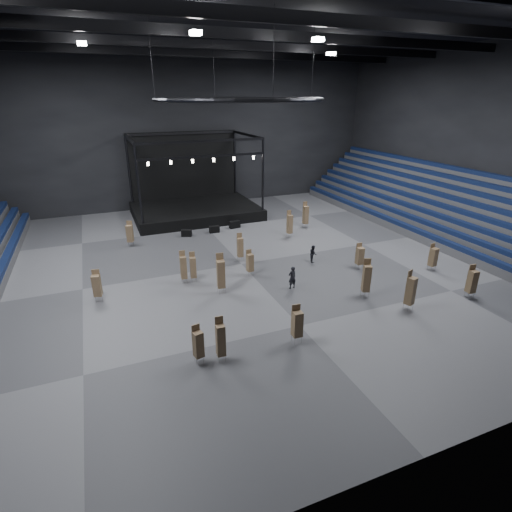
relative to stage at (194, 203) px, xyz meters
name	(u,v)px	position (x,y,z in m)	size (l,w,h in m)	color
floor	(241,264)	(0.00, -16.24, -1.45)	(50.00, 50.00, 0.00)	#575659
ceiling	(238,20)	(0.00, -16.24, 16.55)	(50.00, 42.00, 0.20)	black
wall_back	(181,133)	(0.00, 4.76, 7.55)	(50.00, 0.20, 18.00)	black
wall_front	(471,245)	(0.00, -37.24, 7.55)	(50.00, 0.20, 18.00)	black
wall_right	(479,142)	(25.00, -16.24, 7.55)	(0.20, 42.00, 18.00)	black
bleachers_right	(449,215)	(22.94, -16.24, 0.28)	(7.20, 40.00, 6.40)	#48484B
stage	(194,203)	(0.00, 0.00, 0.00)	(14.00, 10.00, 9.20)	black
truss_ring	(239,99)	(0.00, -16.24, 11.55)	(12.30, 12.30, 5.15)	black
roof_girders	(238,34)	(0.00, -16.24, 15.75)	(49.00, 30.35, 0.70)	black
floodlights	(260,36)	(0.00, -20.24, 15.15)	(28.60, 16.60, 0.25)	white
flight_case_left	(187,233)	(-2.67, -7.47, -1.11)	(1.02, 0.51, 0.68)	black
flight_case_mid	(214,229)	(0.29, -7.38, -1.10)	(1.04, 0.52, 0.69)	black
flight_case_right	(235,224)	(2.75, -6.71, -1.08)	(1.12, 0.56, 0.75)	black
chair_stack_0	(411,290)	(7.64, -27.66, -0.01)	(0.68, 0.68, 2.82)	silver
chair_stack_1	(198,344)	(-6.72, -27.93, -0.26)	(0.57, 0.57, 2.26)	silver
chair_stack_2	(221,339)	(-5.57, -28.22, -0.11)	(0.48, 0.48, 2.65)	silver
chair_stack_3	(221,273)	(-3.15, -20.63, 0.09)	(0.61, 0.61, 3.02)	silver
chair_stack_4	(183,267)	(-5.27, -17.98, -0.14)	(0.47, 0.47, 2.58)	silver
chair_stack_5	(306,215)	(9.85, -9.42, -0.02)	(0.52, 0.52, 2.81)	silver
chair_stack_6	(240,247)	(0.18, -15.50, -0.18)	(0.50, 0.50, 2.47)	silver
chair_stack_7	(250,262)	(-0.15, -18.65, -0.31)	(0.52, 0.52, 2.15)	silver
chair_stack_8	(360,255)	(8.61, -20.80, -0.27)	(0.54, 0.54, 2.20)	silver
chair_stack_9	(472,281)	(12.84, -27.94, -0.16)	(0.58, 0.58, 2.46)	silver
chair_stack_10	(130,233)	(-8.17, -8.22, -0.16)	(0.71, 0.71, 2.43)	silver
chair_stack_11	(297,323)	(-1.01, -28.22, -0.18)	(0.56, 0.56, 2.38)	silver
chair_stack_12	(290,224)	(6.88, -11.56, -0.06)	(0.51, 0.51, 2.74)	silver
chair_stack_13	(97,285)	(-11.41, -18.61, -0.21)	(0.63, 0.63, 2.32)	silver
chair_stack_14	(193,267)	(-4.55, -18.06, -0.22)	(0.48, 0.48, 2.41)	silver
chair_stack_15	(433,257)	(13.88, -23.34, -0.23)	(0.61, 0.61, 2.30)	silver
chair_stack_16	(367,278)	(6.14, -24.99, -0.01)	(0.67, 0.67, 2.83)	silver
man_center	(292,278)	(1.91, -21.91, -0.58)	(0.63, 0.42, 1.73)	black
crew_member	(313,254)	(5.87, -18.06, -0.71)	(0.72, 0.56, 1.48)	black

